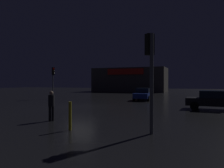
{
  "coord_description": "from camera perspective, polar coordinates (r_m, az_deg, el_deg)",
  "views": [
    {
      "loc": [
        9.36,
        -16.74,
        2.09
      ],
      "look_at": [
        0.11,
        7.25,
        1.92
      ],
      "focal_mm": 35.04,
      "sensor_mm": 36.0,
      "label": 1
    }
  ],
  "objects": [
    {
      "name": "car_far",
      "position": [
        26.29,
        8.19,
        -2.59
      ],
      "size": [
        2.07,
        4.54,
        1.43
      ],
      "color": "navy",
      "rests_on": "ground"
    },
    {
      "name": "pedestrian",
      "position": [
        12.39,
        -15.54,
        -4.92
      ],
      "size": [
        0.47,
        0.47,
        1.64
      ],
      "color": "black",
      "rests_on": "ground"
    },
    {
      "name": "traffic_signal_cross_left",
      "position": [
        9.15,
        9.95,
        5.24
      ],
      "size": [
        0.42,
        0.42,
        4.1
      ],
      "color": "#595B60",
      "rests_on": "ground"
    },
    {
      "name": "traffic_signal_opposite",
      "position": [
        28.91,
        -15.11,
        2.18
      ],
      "size": [
        0.43,
        0.41,
        4.04
      ],
      "color": "#595B60",
      "rests_on": "ground"
    },
    {
      "name": "car_near",
      "position": [
        18.58,
        24.85,
        -3.79
      ],
      "size": [
        4.0,
        2.12,
        1.46
      ],
      "color": "black",
      "rests_on": "ground"
    },
    {
      "name": "store_building",
      "position": [
        50.51,
        4.73,
        1.07
      ],
      "size": [
        16.32,
        7.57,
        5.37
      ],
      "color": "#4C4742",
      "rests_on": "ground"
    },
    {
      "name": "bollard_kerb_b",
      "position": [
        9.85,
        -10.89,
        -8.19
      ],
      "size": [
        0.13,
        0.13,
        1.25
      ],
      "primitive_type": "cylinder",
      "color": "gold",
      "rests_on": "ground"
    },
    {
      "name": "ground_plane",
      "position": [
        19.29,
        -8.13,
        -5.84
      ],
      "size": [
        120.0,
        120.0,
        0.0
      ],
      "primitive_type": "plane",
      "color": "black"
    }
  ]
}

